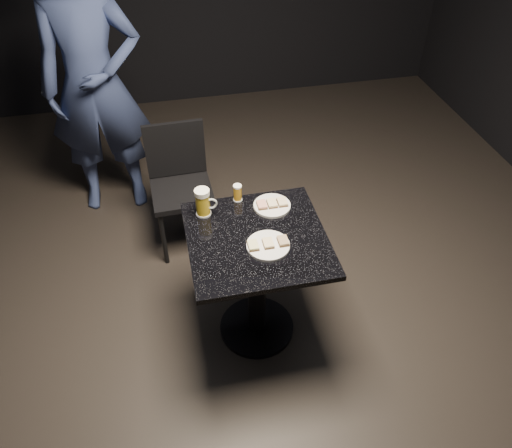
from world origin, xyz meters
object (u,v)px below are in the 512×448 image
at_px(table, 257,270).
at_px(beer_mug, 203,202).
at_px(chair, 180,180).
at_px(plate_small, 272,206).
at_px(patron, 94,86).
at_px(beer_tumbler, 238,193).
at_px(plate_large, 268,246).

height_order(table, beer_mug, beer_mug).
bearing_deg(chair, plate_small, -56.67).
relative_size(patron, chair, 2.20).
bearing_deg(patron, beer_tumbler, -55.62).
xyz_separation_m(plate_large, plate_small, (0.09, 0.30, 0.00)).
xyz_separation_m(table, beer_tumbler, (-0.04, 0.31, 0.29)).
distance_m(plate_large, beer_mug, 0.42).
relative_size(plate_large, patron, 0.11).
xyz_separation_m(plate_small, beer_tumbler, (-0.17, 0.10, 0.04)).
xyz_separation_m(patron, beer_tumbler, (0.75, -1.15, -0.15)).
height_order(plate_large, patron, patron).
bearing_deg(plate_large, patron, 118.35).
bearing_deg(beer_tumbler, table, -82.98).
relative_size(plate_small, table, 0.27).
xyz_separation_m(plate_small, table, (-0.13, -0.22, -0.25)).
xyz_separation_m(plate_large, beer_mug, (-0.27, 0.31, 0.07)).
bearing_deg(plate_small, chair, 123.33).
distance_m(plate_large, beer_tumbler, 0.40).
height_order(patron, beer_tumbler, patron).
height_order(plate_large, chair, chair).
bearing_deg(plate_small, beer_mug, 177.19).
bearing_deg(beer_tumbler, plate_small, -30.04).
relative_size(plate_small, beer_mug, 1.27).
relative_size(patron, beer_mug, 12.04).
distance_m(plate_small, beer_tumbler, 0.20).
bearing_deg(plate_small, table, -121.13).
distance_m(plate_large, plate_small, 0.31).
bearing_deg(chair, table, -70.40).
height_order(plate_small, patron, patron).
bearing_deg(plate_small, beer_tumbler, 149.96).
bearing_deg(table, plate_large, -63.63).
bearing_deg(beer_tumbler, beer_mug, -157.83).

